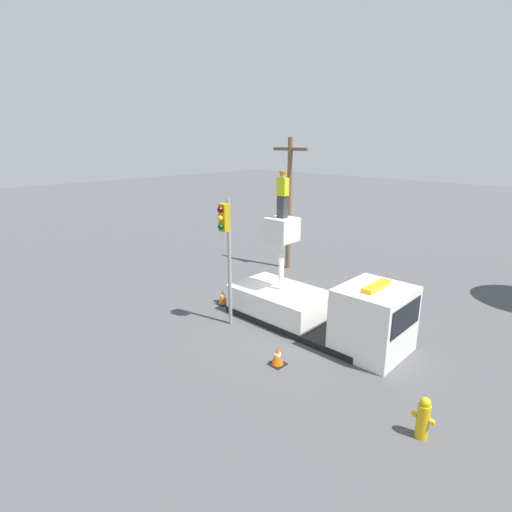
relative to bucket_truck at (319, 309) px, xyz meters
The scene contains 8 objects.
ground_plane 1.20m from the bucket_truck, behind, with size 120.00×120.00×0.00m, color #4C4C4F.
bucket_truck is the anchor object (origin of this frame).
worker 4.48m from the bucket_truck, behind, with size 0.40×0.26×1.75m.
traffic_light_pole 4.34m from the bucket_truck, 145.01° to the right, with size 0.34×0.57×4.89m.
fire_hydrant 5.85m from the bucket_truck, 29.94° to the right, with size 0.54×0.30×1.10m.
traffic_cone_rear 4.63m from the bucket_truck, behind, with size 0.49×0.49×0.69m.
traffic_cone_curbside 2.94m from the bucket_truck, 81.60° to the right, with size 0.48×0.48×0.65m.
utility_pole 8.34m from the bucket_truck, 137.73° to the left, with size 2.20×0.26×7.07m.
Camera 1 is at (8.54, -11.51, 6.92)m, focal length 28.00 mm.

